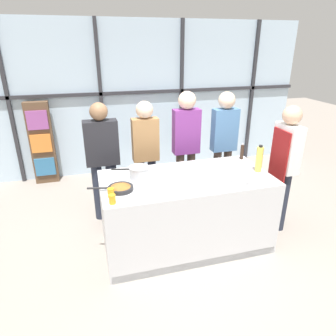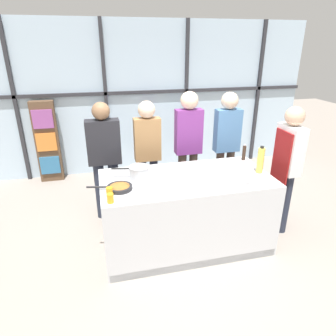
% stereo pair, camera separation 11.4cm
% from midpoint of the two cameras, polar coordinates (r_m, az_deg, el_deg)
% --- Properties ---
extents(ground_plane, '(18.00, 18.00, 0.00)m').
position_cam_midpoint_polar(ground_plane, '(4.00, 2.39, -13.97)').
color(ground_plane, gray).
extents(back_window_wall, '(6.40, 0.10, 2.80)m').
position_cam_midpoint_polar(back_window_wall, '(5.86, -5.50, 12.94)').
color(back_window_wall, silver).
rests_on(back_window_wall, ground_plane).
extents(bookshelf, '(0.40, 0.19, 1.48)m').
position_cam_midpoint_polar(bookshelf, '(5.80, -23.40, 4.30)').
color(bookshelf, brown).
rests_on(bookshelf, ground_plane).
extents(demo_island, '(2.01, 0.99, 0.93)m').
position_cam_midpoint_polar(demo_island, '(3.74, 2.49, -8.28)').
color(demo_island, silver).
rests_on(demo_island, ground_plane).
extents(chef, '(0.24, 0.40, 1.70)m').
position_cam_midpoint_polar(chef, '(4.14, 20.56, 1.29)').
color(chef, '#232838').
rests_on(chef, ground_plane).
extents(spectator_far_left, '(0.45, 0.24, 1.69)m').
position_cam_midpoint_polar(spectator_far_left, '(4.21, -13.11, 2.21)').
color(spectator_far_left, '#232838').
rests_on(spectator_far_left, ground_plane).
extents(spectator_center_left, '(0.37, 0.24, 1.68)m').
position_cam_midpoint_polar(spectator_center_left, '(4.26, -5.04, 3.40)').
color(spectator_center_left, '#232838').
rests_on(spectator_center_left, ground_plane).
extents(spectator_center_right, '(0.38, 0.25, 1.79)m').
position_cam_midpoint_polar(spectator_center_right, '(4.38, 2.71, 4.91)').
color(spectator_center_right, '#47382D').
rests_on(spectator_center_right, ground_plane).
extents(spectator_far_right, '(0.38, 0.25, 1.75)m').
position_cam_midpoint_polar(spectator_far_right, '(4.61, 9.89, 5.24)').
color(spectator_far_right, '#47382D').
rests_on(spectator_far_right, ground_plane).
extents(frying_pan, '(0.49, 0.27, 0.04)m').
position_cam_midpoint_polar(frying_pan, '(3.27, -10.12, -3.82)').
color(frying_pan, '#232326').
rests_on(frying_pan, demo_island).
extents(saucepan, '(0.43, 0.24, 0.14)m').
position_cam_midpoint_polar(saucepan, '(3.49, -6.48, -0.80)').
color(saucepan, silver).
rests_on(saucepan, demo_island).
extents(white_plate, '(0.25, 0.25, 0.01)m').
position_cam_midpoint_polar(white_plate, '(3.83, 8.33, 0.14)').
color(white_plate, white).
rests_on(white_plate, demo_island).
extents(mixing_bowl, '(0.23, 0.23, 0.07)m').
position_cam_midpoint_polar(mixing_bowl, '(3.43, 12.49, -2.35)').
color(mixing_bowl, silver).
rests_on(mixing_bowl, demo_island).
extents(oil_bottle, '(0.08, 0.08, 0.34)m').
position_cam_midpoint_polar(oil_bottle, '(3.78, 16.16, 1.64)').
color(oil_bottle, '#E0CC4C').
rests_on(oil_bottle, demo_island).
extents(pepper_grinder, '(0.05, 0.05, 0.22)m').
position_cam_midpoint_polar(pepper_grinder, '(4.15, 13.15, 3.03)').
color(pepper_grinder, '#332319').
rests_on(pepper_grinder, demo_island).
extents(juice_glass_near, '(0.07, 0.07, 0.10)m').
position_cam_midpoint_polar(juice_glass_near, '(3.01, -11.64, -5.84)').
color(juice_glass_near, orange).
rests_on(juice_glass_near, demo_island).
extents(juice_glass_far, '(0.07, 0.07, 0.10)m').
position_cam_midpoint_polar(juice_glass_far, '(3.13, -11.86, -4.65)').
color(juice_glass_far, orange).
rests_on(juice_glass_far, demo_island).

